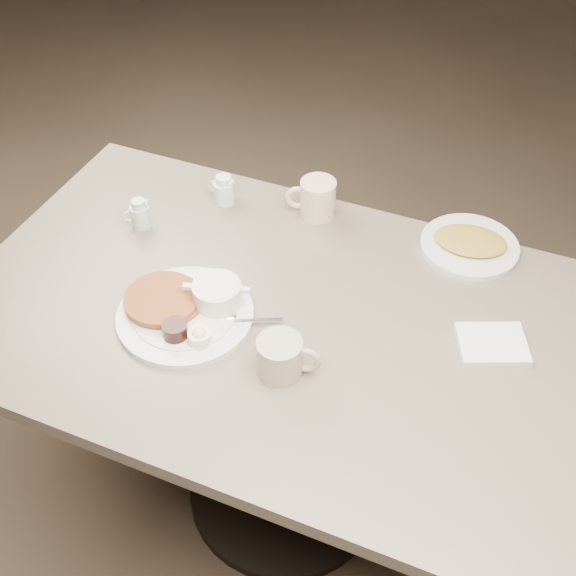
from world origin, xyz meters
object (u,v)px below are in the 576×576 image
at_px(creamer_left, 140,214).
at_px(main_plate, 188,308).
at_px(coffee_mug_near, 281,357).
at_px(coffee_mug_far, 316,198).
at_px(diner_table, 285,365).
at_px(creamer_right, 224,190).
at_px(hash_plate, 470,244).

bearing_deg(creamer_left, main_plate, -41.61).
height_order(main_plate, coffee_mug_near, coffee_mug_near).
bearing_deg(coffee_mug_far, diner_table, -79.64).
bearing_deg(creamer_left, creamer_right, 49.16).
bearing_deg(hash_plate, coffee_mug_near, -117.03).
distance_m(creamer_left, creamer_right, 0.23).
relative_size(coffee_mug_far, hash_plate, 0.52).
bearing_deg(creamer_left, coffee_mug_near, -30.34).
bearing_deg(creamer_left, hash_plate, 16.54).
bearing_deg(hash_plate, diner_table, -130.38).
xyz_separation_m(creamer_right, hash_plate, (0.64, 0.06, -0.02)).
bearing_deg(coffee_mug_far, hash_plate, 2.50).
bearing_deg(hash_plate, creamer_left, -163.46).
bearing_deg(coffee_mug_far, main_plate, -106.37).
relative_size(diner_table, hash_plate, 5.55).
bearing_deg(diner_table, hash_plate, 49.62).
bearing_deg(creamer_right, main_plate, -74.64).
bearing_deg(creamer_right, coffee_mug_far, 10.30).
relative_size(diner_table, creamer_left, 18.75).
xyz_separation_m(main_plate, creamer_left, (-0.26, 0.23, 0.01)).
bearing_deg(coffee_mug_near, creamer_left, 149.66).
height_order(diner_table, coffee_mug_far, coffee_mug_far).
bearing_deg(main_plate, creamer_right, 105.36).
distance_m(coffee_mug_near, coffee_mug_far, 0.54).
bearing_deg(diner_table, main_plate, -158.56).
relative_size(creamer_right, hash_plate, 0.32).
bearing_deg(diner_table, coffee_mug_near, -69.43).
xyz_separation_m(creamer_left, creamer_right, (0.15, 0.17, -0.00)).
bearing_deg(creamer_left, diner_table, -18.41).
relative_size(coffee_mug_near, creamer_right, 1.68).
height_order(main_plate, creamer_left, creamer_left).
bearing_deg(creamer_right, hash_plate, 5.49).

